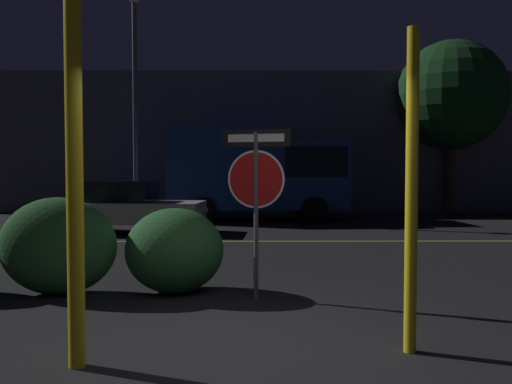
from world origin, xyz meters
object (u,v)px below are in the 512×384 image
Objects in this scene: stop_sign at (256,179)px; delivery_truck at (259,171)px; yellow_pole_left at (75,178)px; street_lamp at (135,86)px; hedge_bush_3 at (175,250)px; hedge_bush_2 at (58,246)px; passing_car_2 at (127,207)px; tree_0 at (451,96)px; yellow_pole_right at (412,191)px.

delivery_truck is at bearing 103.00° from stop_sign.
street_lamp reaches higher than yellow_pole_left.
yellow_pole_left is 2.79m from hedge_bush_3.
stop_sign is at bearing -4.69° from hedge_bush_2.
passing_car_2 is 0.69× the size of delivery_truck.
passing_car_2 is 0.54× the size of street_lamp.
stop_sign is 0.69× the size of yellow_pole_left.
yellow_pole_left is 18.35m from tree_0.
hedge_bush_3 is at bearing 137.87° from yellow_pole_right.
passing_car_2 is 13.43m from tree_0.
yellow_pole_right is 0.70× the size of passing_car_2.
street_lamp is at bearing -94.52° from delivery_truck.
street_lamp is (-4.23, 0.12, 2.88)m from delivery_truck.
street_lamp is at bearing -166.48° from passing_car_2.
tree_0 is at bearing 106.81° from delivery_truck.
tree_0 reaches higher than yellow_pole_left.
yellow_pole_left reaches higher than stop_sign.
hedge_bush_2 is (-2.62, 0.22, -0.89)m from stop_sign.
yellow_pole_right is at bearing -40.35° from stop_sign.
hedge_bush_3 is at bearing 3.97° from hedge_bush_2.
delivery_truck is 5.12m from street_lamp.
passing_car_2 is at bearing -150.43° from tree_0.
hedge_bush_3 is (-2.48, 2.24, -0.88)m from yellow_pole_right.
hedge_bush_3 is at bearing -9.94° from delivery_truck.
hedge_bush_3 is at bearing 23.20° from passing_car_2.
hedge_bush_2 is 1.53m from hedge_bush_3.
stop_sign reaches higher than hedge_bush_2.
tree_0 is (7.57, 2.71, 2.95)m from delivery_truck.
delivery_truck reaches higher than stop_sign.
tree_0 is at bearing 51.62° from hedge_bush_2.
street_lamp is at bearing 97.78° from hedge_bush_2.
passing_car_2 is at bearing -47.66° from delivery_truck.
street_lamp is (-2.55, 12.96, 2.98)m from yellow_pole_left.
yellow_pole_right is at bearing -28.08° from hedge_bush_2.
stop_sign is 0.28× the size of street_lamp.
delivery_truck is (2.80, 10.38, 1.04)m from hedge_bush_2.
yellow_pole_left is at bearing -120.75° from tree_0.
yellow_pole_left is at bearing -65.70° from hedge_bush_2.
stop_sign is 0.32× the size of tree_0.
delivery_truck is at bearing -1.64° from street_lamp.
stop_sign reaches higher than passing_car_2.
yellow_pole_right reaches higher than hedge_bush_3.
stop_sign reaches higher than hedge_bush_3.
delivery_truck is (1.68, 12.84, 0.11)m from yellow_pole_left.
street_lamp is (-5.44, 12.64, 3.11)m from yellow_pole_right.
yellow_pole_left is 2.04× the size of hedge_bush_2.
street_lamp is at bearing 105.90° from hedge_bush_3.
passing_car_2 reaches higher than hedge_bush_2.
yellow_pole_right is at bearing -42.13° from hedge_bush_3.
tree_0 reaches higher than stop_sign.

